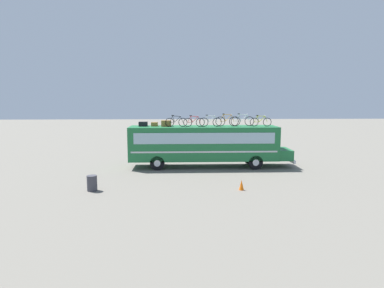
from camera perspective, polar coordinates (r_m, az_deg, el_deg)
ground_plane at (r=26.04m, az=1.96°, el=-3.95°), size 120.00×120.00×0.00m
bus at (r=25.74m, az=2.36°, el=0.09°), size 12.62×2.52×3.19m
luggage_bag_1 at (r=25.88m, az=-8.41°, el=3.43°), size 0.66×0.50×0.35m
luggage_bag_2 at (r=25.91m, az=-6.48°, el=3.41°), size 0.50×0.52×0.31m
luggage_bag_3 at (r=25.52m, az=-4.46°, el=3.56°), size 0.75×0.49×0.47m
rooftop_bicycle_1 at (r=25.16m, az=-2.74°, el=3.83°), size 1.68×0.44×0.89m
rooftop_bicycle_2 at (r=25.11m, az=0.33°, el=3.82°), size 1.62×0.44×0.88m
rooftop_bicycle_3 at (r=25.32m, az=3.19°, el=3.86°), size 1.71×0.44×0.91m
rooftop_bicycle_4 at (r=25.81m, az=6.05°, el=3.97°), size 1.80×0.44×0.98m
rooftop_bicycle_5 at (r=26.18m, az=8.68°, el=3.98°), size 1.83×0.44×0.98m
rooftop_bicycle_6 at (r=26.14m, az=11.74°, el=3.81°), size 1.68×0.44×0.87m
trash_bin at (r=20.17m, az=-16.84°, el=-6.47°), size 0.58×0.58×0.90m
traffic_cone at (r=19.72m, az=8.52°, el=-6.99°), size 0.29×0.29×0.60m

